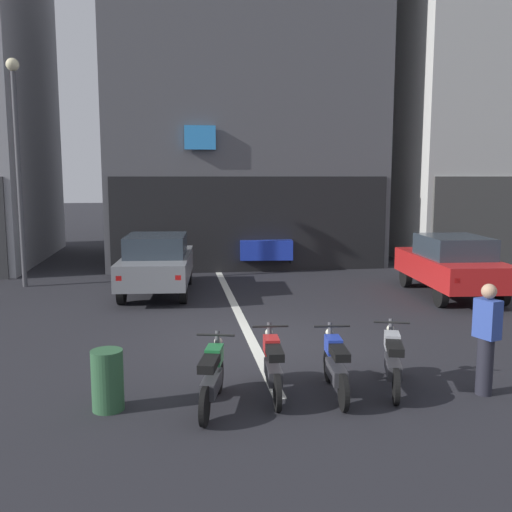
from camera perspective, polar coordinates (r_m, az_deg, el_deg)
The scene contains 14 objects.
ground_plane at distance 11.33m, azimuth -0.43°, elevation -8.48°, with size 120.00×120.00×0.00m, color #232328.
lane_centre_line at distance 17.13m, azimuth -3.21°, elevation -2.80°, with size 0.20×18.00×0.01m, color silver.
building_mid_block at distance 23.72m, azimuth -1.86°, elevation 21.92°, with size 9.73×8.11×17.86m.
building_far_right at distance 27.16m, azimuth 23.32°, elevation 18.68°, with size 9.95×8.81×17.09m.
car_grey_crossing_near at distance 15.78m, azimuth -9.87°, elevation -0.59°, with size 2.08×4.23×1.64m.
car_red_parked_kerbside at distance 16.12m, azimuth 18.99°, elevation -0.73°, with size 2.06×4.22×1.64m.
car_blue_down_street at distance 20.94m, azimuth 0.71°, elevation 1.63°, with size 2.16×4.25×1.64m.
street_lamp at distance 17.75m, azimuth -22.79°, elevation 9.81°, with size 0.36×0.36×6.47m.
motorcycle_green_row_leftmost at distance 8.11m, azimuth -4.41°, elevation -11.91°, with size 0.59×1.64×0.98m.
motorcycle_red_row_left_mid at distance 8.53m, azimuth 1.68°, elevation -10.85°, with size 0.55×1.67×0.98m.
motorcycle_blue_row_centre at distance 8.62m, azimuth 7.98°, elevation -10.74°, with size 0.55×1.67×0.98m.
motorcycle_silver_row_right_mid at distance 8.99m, azimuth 13.54°, elevation -10.08°, with size 0.64×1.62×0.98m.
person_by_motorcycles at distance 9.09m, azimuth 22.08°, elevation -7.65°, with size 0.32×0.41×1.67m.
trash_bin at distance 8.28m, azimuth -14.65°, elevation -11.95°, with size 0.44×0.44×0.85m, color #2D5938.
Camera 1 is at (-1.50, -10.75, 3.22)m, focal length 39.92 mm.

